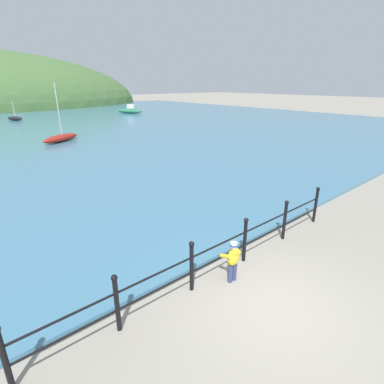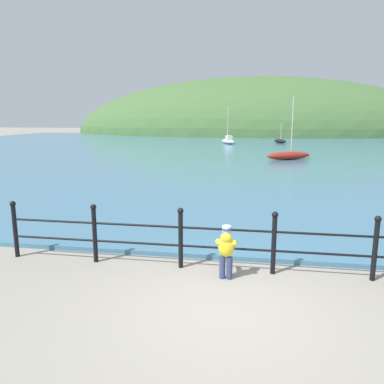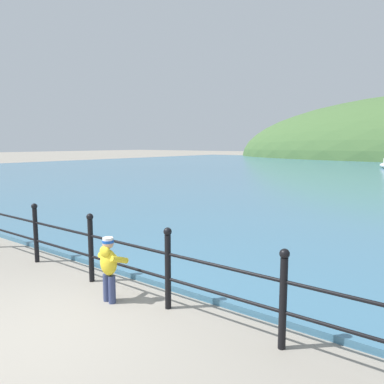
# 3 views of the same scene
# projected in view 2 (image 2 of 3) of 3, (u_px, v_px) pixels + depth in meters

# --- Properties ---
(ground_plane) EXTENTS (200.00, 200.00, 0.00)m
(ground_plane) POSITION_uv_depth(u_px,v_px,m) (223.00, 309.00, 5.76)
(ground_plane) COLOR gray
(water) EXTENTS (80.00, 60.00, 0.10)m
(water) POSITION_uv_depth(u_px,v_px,m) (251.00, 147.00, 36.70)
(water) COLOR teal
(water) RESTS_ON ground
(far_hillside) EXTENTS (67.79, 37.29, 20.48)m
(far_hillside) POSITION_uv_depth(u_px,v_px,m) (254.00, 134.00, 70.35)
(far_hillside) COLOR #476B38
(far_hillside) RESTS_ON ground
(iron_railing) EXTENTS (8.98, 0.12, 1.21)m
(iron_railing) POSITION_uv_depth(u_px,v_px,m) (226.00, 239.00, 7.10)
(iron_railing) COLOR black
(iron_railing) RESTS_ON ground
(child_in_coat) EXTENTS (0.39, 0.38, 1.00)m
(child_in_coat) POSITION_uv_depth(u_px,v_px,m) (226.00, 247.00, 6.74)
(child_in_coat) COLOR navy
(child_in_coat) RESTS_ON ground
(boat_twin_mast) EXTENTS (2.18, 3.39, 4.09)m
(boat_twin_mast) POSITION_uv_depth(u_px,v_px,m) (228.00, 141.00, 41.25)
(boat_twin_mast) COLOR silver
(boat_twin_mast) RESTS_ON water
(boat_green_fishing) EXTENTS (1.69, 2.24, 2.18)m
(boat_green_fishing) POSITION_uv_depth(u_px,v_px,m) (280.00, 141.00, 42.30)
(boat_green_fishing) COLOR black
(boat_green_fishing) RESTS_ON water
(boat_far_left) EXTENTS (3.32, 2.33, 4.23)m
(boat_far_left) POSITION_uv_depth(u_px,v_px,m) (289.00, 155.00, 25.49)
(boat_far_left) COLOR maroon
(boat_far_left) RESTS_ON water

